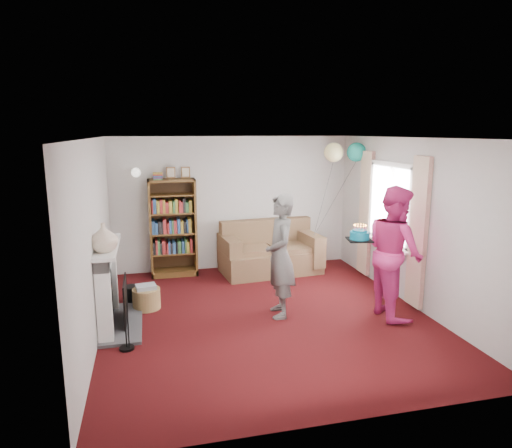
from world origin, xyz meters
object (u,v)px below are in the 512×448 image
object	(u,v)px
bookcase	(173,228)
birthday_cake	(360,236)
person_magenta	(395,252)
sofa	(269,253)
person_striped	(280,256)

from	to	relation	value
bookcase	birthday_cake	bearing A→B (deg)	-47.37
person_magenta	birthday_cake	size ratio (longest dim) A/B	5.79
sofa	person_striped	size ratio (longest dim) A/B	1.02
person_striped	person_magenta	bearing A→B (deg)	82.24
person_magenta	birthday_cake	bearing A→B (deg)	85.15
sofa	birthday_cake	size ratio (longest dim) A/B	5.54
person_striped	person_magenta	xyz separation A→B (m)	(1.56, -0.37, 0.06)
person_striped	birthday_cake	xyz separation A→B (m)	(1.04, -0.31, 0.30)
person_striped	birthday_cake	bearing A→B (deg)	78.88
bookcase	birthday_cake	world-z (taller)	bookcase
person_magenta	birthday_cake	distance (m)	0.58
sofa	birthday_cake	distance (m)	2.59
bookcase	person_magenta	distance (m)	3.94
sofa	birthday_cake	world-z (taller)	birthday_cake
bookcase	person_magenta	xyz separation A→B (m)	(2.91, -2.66, 0.06)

